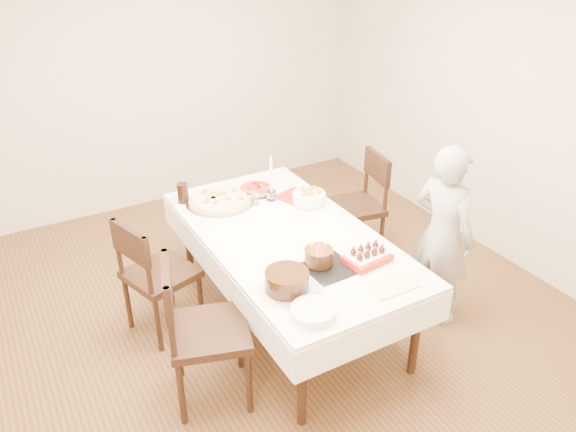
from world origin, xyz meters
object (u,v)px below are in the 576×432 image
layer_cake (287,281)px  birthday_cake (319,252)px  pizza_white (220,201)px  cola_glass (183,193)px  dining_table (288,277)px  pasta_bowl (309,198)px  person (443,235)px  strawberry_box (367,257)px  chair_left_dessert (209,332)px  pizza_pepperoni (256,189)px  chair_left_savory (161,274)px  chair_right_savory (354,207)px  taper_candle (271,178)px

layer_cake → birthday_cake: bearing=24.4°
pizza_white → cola_glass: bearing=147.1°
dining_table → pizza_white: pizza_white is taller
pasta_bowl → person: bearing=-53.4°
layer_cake → strawberry_box: bearing=1.5°
person → strawberry_box: person is taller
pasta_bowl → strawberry_box: bearing=-96.8°
dining_table → person: (1.02, -0.51, 0.33)m
person → layer_cake: 1.37m
pizza_white → layer_cake: 1.29m
pizza_white → pasta_bowl: 0.71m
chair_left_dessert → pizza_pepperoni: size_ratio=3.38×
chair_left_savory → layer_cake: size_ratio=2.78×
person → pizza_white: 1.73m
chair_left_savory → cola_glass: chair_left_savory is taller
pasta_bowl → birthday_cake: 0.88m
chair_left_savory → person: size_ratio=0.68×
chair_right_savory → taper_candle: 0.93m
chair_left_savory → chair_right_savory: bearing=167.5°
pizza_pepperoni → chair_left_savory: bearing=-158.9°
pasta_bowl → pizza_pepperoni: bearing=124.3°
person → cola_glass: size_ratio=8.73×
chair_right_savory → person: person is taller
dining_table → layer_cake: bearing=-120.3°
taper_candle → pizza_white: bearing=158.9°
dining_table → pasta_bowl: pasta_bowl is taller
chair_left_dessert → layer_cake: (0.47, -0.15, 0.30)m
chair_right_savory → pizza_pepperoni: 0.93m
pizza_white → cola_glass: 0.30m
birthday_cake → layer_cake: bearing=-155.6°
taper_candle → birthday_cake: (-0.18, -0.99, -0.09)m
dining_table → cola_glass: bearing=119.1°
layer_cake → pasta_bowl: bearing=51.8°
person → layer_cake: (-1.36, -0.08, 0.11)m
person → strawberry_box: size_ratio=4.73×
dining_table → chair_left_dessert: (-0.81, -0.44, 0.14)m
dining_table → taper_candle: size_ratio=5.62×
chair_left_dessert → strawberry_box: chair_left_dessert is taller
taper_candle → chair_left_savory: bearing=-169.9°
chair_right_savory → chair_left_savory: chair_right_savory is taller
cola_glass → layer_cake: bearing=-84.9°
dining_table → layer_cake: layer_cake is taller
person → pasta_bowl: size_ratio=5.41×
person → layer_cake: person is taller
layer_cake → birthday_cake: (0.32, 0.15, 0.03)m
chair_left_dessert → taper_candle: size_ratio=2.71×
chair_left_savory → strawberry_box: bearing=123.1°
pizza_pepperoni → birthday_cake: size_ratio=1.62×
chair_right_savory → dining_table: bearing=-142.1°
chair_right_savory → pizza_white: chair_right_savory is taller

